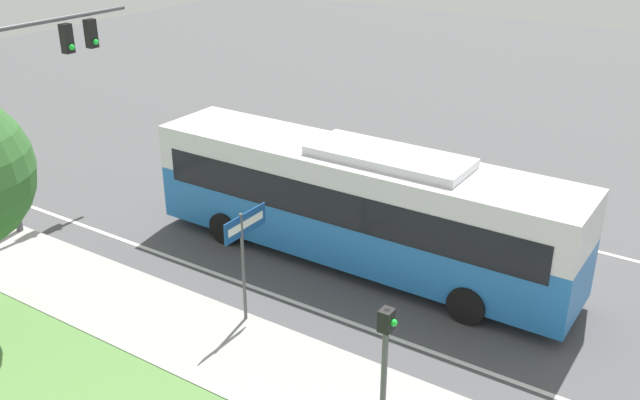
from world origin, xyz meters
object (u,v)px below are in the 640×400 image
Objects in this scene: bus at (357,201)px; street_sign at (245,243)px; signal_gantry at (39,80)px; pedestrian_signal at (385,351)px.

bus is 4.18× the size of street_sign.
signal_gantry is 2.25× the size of pedestrian_signal.
bus is 4.16m from street_sign.
signal_gantry reaches higher than pedestrian_signal.
signal_gantry is 2.16× the size of street_sign.
signal_gantry reaches higher than bus.
signal_gantry is (-2.69, 9.59, 2.63)m from bus.
pedestrian_signal is 0.96× the size of street_sign.
pedestrian_signal is at bearing -109.39° from street_sign.
pedestrian_signal is (-3.05, -13.59, -2.58)m from signal_gantry.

